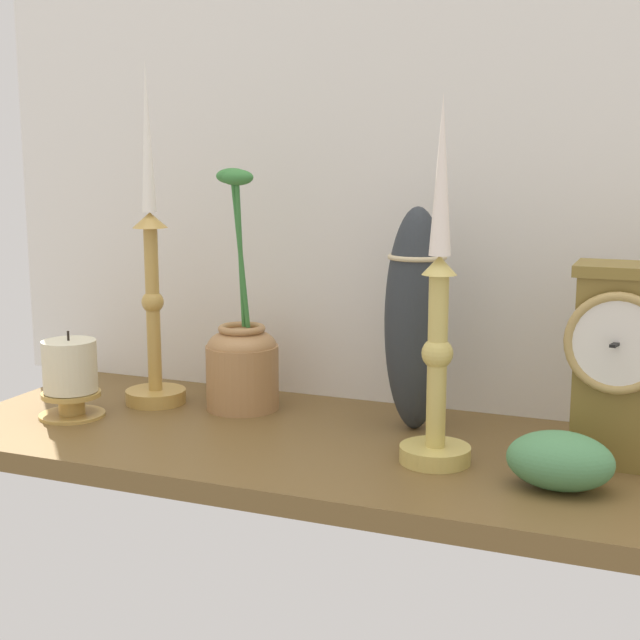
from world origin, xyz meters
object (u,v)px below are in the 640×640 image
(candlestick_tall_left, at_px, (438,337))
(tall_ceramic_vase, at_px, (416,318))
(mantel_clock, at_px, (618,361))
(candlestick_tall_center, at_px, (152,295))
(pillar_candle_front, at_px, (70,377))
(brass_vase_jar, at_px, (242,357))

(candlestick_tall_left, height_order, tall_ceramic_vase, candlestick_tall_left)
(candlestick_tall_left, bearing_deg, mantel_clock, 21.84)
(candlestick_tall_left, xyz_separation_m, candlestick_tall_center, (-0.41, 0.09, 0.01))
(candlestick_tall_center, bearing_deg, mantel_clock, -1.96)
(candlestick_tall_left, bearing_deg, pillar_candle_front, -179.57)
(mantel_clock, relative_size, tall_ceramic_vase, 0.80)
(candlestick_tall_left, bearing_deg, brass_vase_jar, 158.94)
(brass_vase_jar, distance_m, pillar_candle_front, 0.22)
(mantel_clock, relative_size, candlestick_tall_center, 0.48)
(mantel_clock, distance_m, pillar_candle_front, 0.65)
(candlestick_tall_left, relative_size, pillar_candle_front, 3.53)
(mantel_clock, distance_m, candlestick_tall_center, 0.59)
(tall_ceramic_vase, bearing_deg, candlestick_tall_center, -176.94)
(candlestick_tall_center, height_order, brass_vase_jar, candlestick_tall_center)
(candlestick_tall_left, bearing_deg, tall_ceramic_vase, 116.66)
(candlestick_tall_center, bearing_deg, pillar_candle_front, -124.04)
(mantel_clock, xyz_separation_m, tall_ceramic_vase, (-0.23, 0.04, 0.02))
(candlestick_tall_center, relative_size, tall_ceramic_vase, 1.66)
(tall_ceramic_vase, bearing_deg, brass_vase_jar, 179.82)
(mantel_clock, distance_m, brass_vase_jar, 0.47)
(candlestick_tall_left, xyz_separation_m, pillar_candle_front, (-0.47, -0.00, -0.09))
(candlestick_tall_center, height_order, tall_ceramic_vase, candlestick_tall_center)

